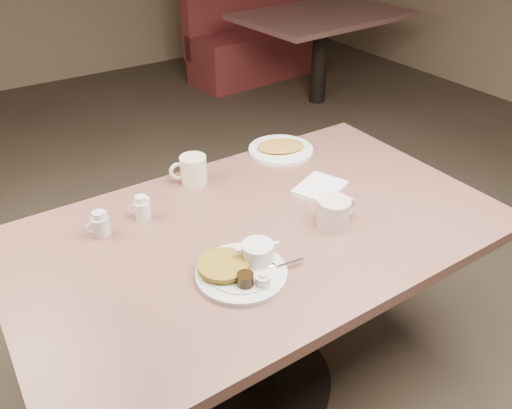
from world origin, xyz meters
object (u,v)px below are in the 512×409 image
creamer_right (142,208)px  hash_plate (281,149)px  diner_table (259,268)px  booth_back_right (261,35)px  coffee_mug_near (335,212)px  main_plate (242,267)px  coffee_mug_far (192,170)px  creamer_left (100,224)px

creamer_right → hash_plate: creamer_right is taller
creamer_right → diner_table: bearing=-40.6°
booth_back_right → coffee_mug_near: bearing=-120.3°
main_plate → hash_plate: bearing=46.1°
main_plate → coffee_mug_near: (0.36, 0.04, 0.02)m
coffee_mug_far → main_plate: bearing=-102.6°
diner_table → coffee_mug_near: bearing=-30.9°
creamer_right → creamer_left: bearing=-174.5°
diner_table → main_plate: bearing=-135.8°
diner_table → creamer_left: bearing=151.5°
creamer_left → creamer_right: size_ratio=1.01×
main_plate → coffee_mug_far: 0.52m
creamer_right → booth_back_right: 3.60m
coffee_mug_near → coffee_mug_far: size_ratio=1.01×
coffee_mug_near → hash_plate: coffee_mug_near is taller
main_plate → hash_plate: (0.51, 0.53, -0.01)m
diner_table → creamer_right: size_ratio=18.75×
main_plate → coffee_mug_far: bearing=77.4°
coffee_mug_near → creamer_right: size_ratio=1.79×
coffee_mug_far → hash_plate: size_ratio=0.43×
creamer_left → creamer_right: (0.14, 0.01, 0.00)m
diner_table → hash_plate: (0.35, 0.38, 0.18)m
hash_plate → diner_table: bearing=-133.1°
coffee_mug_near → creamer_right: coffee_mug_near is taller
coffee_mug_near → coffee_mug_far: 0.53m
main_plate → diner_table: bearing=44.2°
creamer_left → hash_plate: bearing=10.7°
coffee_mug_near → diner_table: bearing=149.1°
creamer_left → coffee_mug_far: bearing=18.4°
coffee_mug_near → booth_back_right: size_ratio=0.09×
main_plate → creamer_left: size_ratio=4.05×
diner_table → main_plate: 0.30m
hash_plate → coffee_mug_near: bearing=-107.3°
creamer_right → hash_plate: bearing=11.8°
main_plate → booth_back_right: size_ratio=0.20×
coffee_mug_far → booth_back_right: 3.37m
coffee_mug_far → creamer_left: 0.40m
main_plate → creamer_left: (-0.26, 0.39, 0.01)m
diner_table → main_plate: main_plate is taller
creamer_right → coffee_mug_far: bearing=25.3°
hash_plate → main_plate: bearing=-133.9°
main_plate → creamer_right: 0.42m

